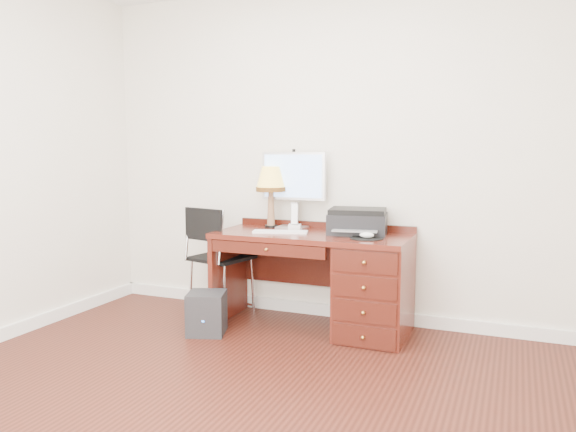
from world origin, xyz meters
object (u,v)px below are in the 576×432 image
at_px(monitor, 294,180).
at_px(phone, 295,222).
at_px(equipment_box, 207,313).
at_px(leg_lamp, 271,183).
at_px(desk, 352,279).
at_px(chair, 217,251).
at_px(printer, 358,221).

relative_size(monitor, phone, 3.00).
height_order(phone, equipment_box, phone).
bearing_deg(leg_lamp, equipment_box, -113.38).
distance_m(monitor, leg_lamp, 0.19).
bearing_deg(equipment_box, desk, 4.55).
relative_size(desk, phone, 7.25).
bearing_deg(chair, leg_lamp, 38.94).
xyz_separation_m(monitor, chair, (-0.59, -0.24, -0.58)).
distance_m(desk, chair, 1.16).
distance_m(printer, chair, 1.20).
distance_m(desk, printer, 0.45).
bearing_deg(desk, monitor, 158.82).
bearing_deg(equipment_box, monitor, 36.81).
xyz_separation_m(printer, leg_lamp, (-0.75, 0.06, 0.27)).
bearing_deg(leg_lamp, printer, -4.63).
relative_size(monitor, leg_lamp, 1.23).
bearing_deg(phone, chair, 176.63).
relative_size(monitor, equipment_box, 1.95).
xyz_separation_m(leg_lamp, equipment_box, (-0.26, -0.61, -0.96)).
xyz_separation_m(desk, chair, (-1.15, -0.02, 0.15)).
xyz_separation_m(monitor, leg_lamp, (-0.18, -0.05, -0.02)).
bearing_deg(phone, equipment_box, -147.41).
distance_m(printer, phone, 0.52).
xyz_separation_m(desk, leg_lamp, (-0.75, 0.17, 0.71)).
bearing_deg(monitor, leg_lamp, -166.90).
xyz_separation_m(printer, equipment_box, (-1.02, -0.55, -0.69)).
relative_size(desk, monitor, 2.42).
height_order(desk, monitor, monitor).
bearing_deg(equipment_box, phone, 29.42).
relative_size(phone, chair, 0.22).
relative_size(monitor, printer, 1.28).
relative_size(leg_lamp, chair, 0.55).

